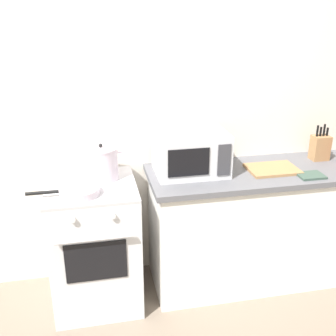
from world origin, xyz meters
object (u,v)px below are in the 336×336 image
Objects in this scene: frying_pan at (78,191)px; knife_block at (320,147)px; stock_pot at (102,163)px; stove at (95,244)px; microwave at (191,153)px; oven_mitt at (311,175)px; cutting_board at (272,169)px.

knife_block reaches higher than frying_pan.
stock_pot is 0.30m from frying_pan.
microwave is (0.71, 0.08, 0.61)m from stove.
stock_pot is at bearing -178.48° from knife_block.
microwave reaches higher than knife_block.
knife_block is (1.04, 0.06, -0.05)m from microwave.
microwave is (0.78, 0.22, 0.12)m from frying_pan.
frying_pan is 1.59m from oven_mitt.
microwave is at bearing -176.60° from knife_block.
oven_mitt is (1.59, -0.02, -0.02)m from frying_pan.
knife_block is at bearing 51.83° from oven_mitt.
stock_pot is 1.67m from knife_block.
cutting_board reaches higher than oven_mitt.
knife_block reaches higher than oven_mitt.
knife_block reaches higher than stock_pot.
frying_pan is 1.85m from knife_block.
stock_pot is at bearing 55.40° from frying_pan.
cutting_board is 1.28× the size of knife_block.
stove is 0.51m from frying_pan.
cutting_board is (1.22, -0.10, -0.10)m from stock_pot.
stock_pot is at bearing 48.78° from stove.
knife_block reaches higher than stove.
frying_pan is at bearing -124.60° from stock_pot.
microwave reaches higher than stock_pot.
cutting_board is (0.59, -0.08, -0.14)m from microwave.
microwave is 1.39× the size of cutting_board.
frying_pan is (-0.16, -0.23, -0.09)m from stock_pot.
stove is 2.56× the size of cutting_board.
stove is 1.59m from oven_mitt.
frying_pan is at bearing -119.17° from stove.
stock_pot is 0.62m from microwave.
oven_mitt is at bearing -5.99° from stove.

